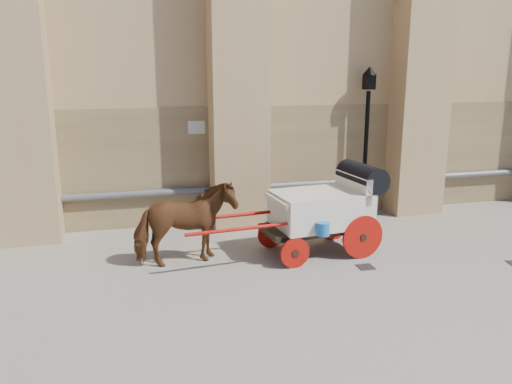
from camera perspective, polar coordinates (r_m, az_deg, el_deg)
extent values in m
plane|color=#70675C|center=(10.02, 8.44, -9.15)|extent=(90.00, 90.00, 0.00)
cube|color=#947B54|center=(14.06, 9.57, 3.76)|extent=(44.00, 0.35, 3.00)
cylinder|color=#59595B|center=(13.93, 9.93, 1.14)|extent=(42.00, 0.18, 0.18)
cube|color=beige|center=(12.64, -6.83, 7.34)|extent=(0.42, 0.04, 0.32)
imported|color=brown|center=(10.18, -8.11, -3.67)|extent=(2.13, 1.19, 1.70)
cube|color=black|center=(10.89, 6.82, -4.04)|extent=(2.38, 1.25, 0.12)
cube|color=beige|center=(10.81, 7.38, -1.88)|extent=(2.09, 1.48, 0.73)
cube|color=beige|center=(11.09, 11.03, 0.58)|extent=(0.28, 1.31, 0.57)
cube|color=beige|center=(10.38, 3.08, -0.95)|extent=(0.47, 1.17, 0.10)
cylinder|color=black|center=(11.15, 11.99, 1.70)|extent=(0.70, 1.35, 0.58)
cylinder|color=#A30E08|center=(10.76, 12.09, -5.05)|extent=(0.94, 0.15, 0.94)
cylinder|color=#A30E08|center=(11.81, 8.78, -3.22)|extent=(0.94, 0.15, 0.94)
cylinder|color=#A30E08|center=(10.10, 4.46, -6.97)|extent=(0.63, 0.12, 0.62)
cylinder|color=#A30E08|center=(11.22, 1.72, -4.82)|extent=(0.63, 0.12, 0.62)
cylinder|color=#A30E08|center=(9.73, -0.94, -4.15)|extent=(2.49, 0.31, 0.07)
cylinder|color=#A30E08|center=(10.58, -2.61, -2.70)|extent=(2.49, 0.31, 0.07)
cylinder|color=blue|center=(10.12, 7.66, -4.21)|extent=(0.27, 0.27, 0.27)
cylinder|color=black|center=(13.75, 12.39, 4.18)|extent=(0.11, 0.11, 3.37)
cone|color=black|center=(14.06, 12.08, -1.91)|extent=(0.34, 0.34, 0.34)
cube|color=black|center=(13.58, 12.80, 12.19)|extent=(0.26, 0.26, 0.39)
cone|color=black|center=(13.58, 12.86, 13.37)|extent=(0.37, 0.37, 0.22)
cube|color=black|center=(10.43, 12.42, -8.37)|extent=(0.33, 0.33, 0.01)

